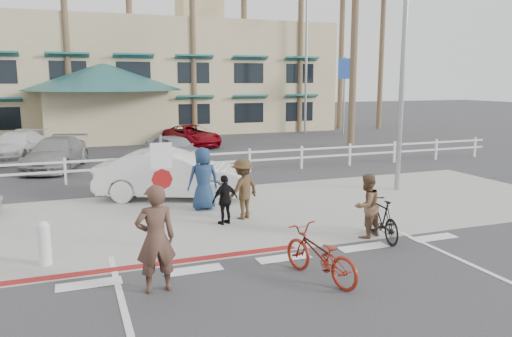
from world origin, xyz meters
name	(u,v)px	position (x,y,z in m)	size (l,w,h in m)	color
ground	(296,268)	(0.00, 0.00, 0.00)	(140.00, 140.00, 0.00)	#333335
bike_path	(346,309)	(0.00, -2.00, 0.00)	(12.00, 16.00, 0.01)	#333335
sidewalk_plaza	(229,214)	(0.00, 4.50, 0.01)	(22.00, 7.00, 0.01)	gray
cross_street	(196,187)	(0.00, 8.50, 0.00)	(40.00, 5.00, 0.01)	#333335
parking_lot	(153,152)	(0.00, 18.00, 0.00)	(50.00, 16.00, 0.01)	#333335
curb_red	(139,267)	(-3.00, 1.20, 0.01)	(7.00, 0.25, 0.02)	maroon
rail_fence	(196,164)	(0.50, 10.50, 0.50)	(29.40, 0.16, 1.00)	silver
building	(150,56)	(2.00, 31.00, 5.65)	(28.00, 16.00, 11.30)	#CAB78A
sign_post	(162,186)	(-2.30, 2.20, 1.45)	(0.50, 0.10, 2.90)	gray
bollard_0	(44,243)	(-4.80, 2.00, 0.47)	(0.26, 0.26, 0.95)	silver
streetlight_0	(403,59)	(6.50, 5.50, 4.50)	(0.60, 2.00, 9.00)	gray
streetlight_1	(306,67)	(12.00, 24.00, 4.75)	(0.60, 2.00, 9.50)	gray
info_sign	(344,95)	(14.00, 22.00, 2.80)	(1.20, 0.16, 5.60)	navy
palm_3	(65,28)	(-4.00, 25.00, 7.00)	(4.00, 4.00, 14.00)	#214C1D
palm_4	(130,23)	(0.00, 26.00, 7.50)	(4.00, 4.00, 15.00)	#214C1D
palm_5	(193,40)	(4.00, 25.00, 6.50)	(4.00, 4.00, 13.00)	#214C1D
palm_6	(244,13)	(8.00, 26.00, 8.50)	(4.00, 4.00, 17.00)	#214C1D
palm_7	(301,36)	(12.00, 25.00, 7.00)	(4.00, 4.00, 14.00)	#214C1D
palm_8	(342,32)	(16.00, 26.00, 7.50)	(4.00, 4.00, 15.00)	#214C1D
palm_9	(382,45)	(19.00, 25.00, 6.50)	(4.00, 4.00, 13.00)	#214C1D
palm_11	(355,22)	(11.00, 16.00, 7.00)	(4.00, 4.00, 14.00)	#214C1D
bike_red	(320,255)	(0.17, -0.71, 0.51)	(0.67, 1.93, 1.01)	maroon
rider_red	(156,239)	(-2.84, -0.14, 1.00)	(0.73, 0.48, 1.99)	#4B3227
bike_black	(381,219)	(2.73, 1.00, 0.51)	(0.48, 1.69, 1.02)	black
rider_black	(367,206)	(2.48, 1.26, 0.79)	(0.77, 0.60, 1.58)	brown
pedestrian_a	(243,189)	(0.22, 3.91, 0.84)	(1.09, 0.63, 1.69)	#43301B
pedestrian_child	(225,200)	(-0.41, 3.54, 0.67)	(0.79, 0.33, 1.34)	black
pedestrian_b	(203,179)	(-0.56, 5.24, 0.94)	(0.92, 0.60, 1.87)	navy
car_white_sedan	(172,174)	(-1.13, 7.02, 0.79)	(1.68, 4.82, 1.59)	silver
lot_car_1	(56,154)	(-4.77, 14.19, 0.68)	(1.90, 4.66, 1.35)	gray
lot_car_2	(175,148)	(0.45, 14.35, 0.63)	(1.50, 3.72, 1.27)	gray
lot_car_4	(16,146)	(-6.61, 17.71, 0.67)	(1.87, 4.61, 1.34)	silver
lot_car_5	(192,136)	(2.50, 19.52, 0.62)	(2.04, 4.43, 1.23)	maroon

